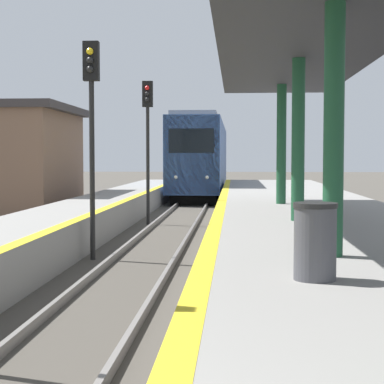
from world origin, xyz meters
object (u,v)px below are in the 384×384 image
signal_mid (92,109)px  trash_bin (315,241)px  signal_far (148,126)px  train (203,157)px

signal_mid → trash_bin: size_ratio=5.40×
signal_far → signal_mid: bearing=-91.8°
train → signal_mid: (-1.23, -26.75, 1.13)m
train → trash_bin: (3.04, -33.65, -0.98)m
signal_mid → signal_far: same height
train → signal_far: 19.04m
trash_bin → signal_far: bearing=105.4°
signal_far → train: bearing=87.0°
train → signal_far: signal_far is taller
train → signal_mid: 26.80m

